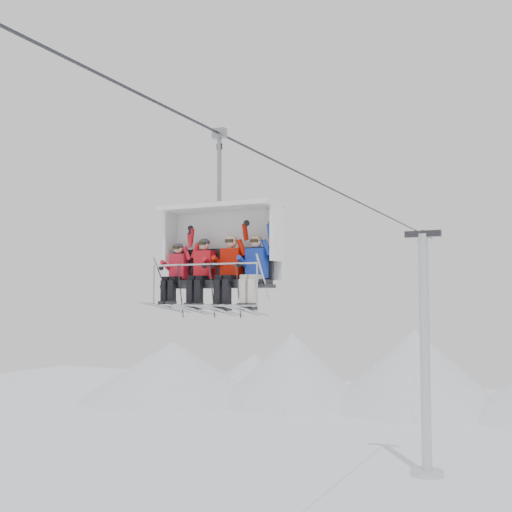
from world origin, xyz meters
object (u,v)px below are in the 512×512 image
at_px(chairlift_carrier, 222,247).
at_px(lift_tower_right, 425,369).
at_px(skier_center_left, 202,270).
at_px(skier_far_right, 255,269).
at_px(skier_far_left, 176,272).
at_px(skier_center_right, 230,269).

bearing_deg(chairlift_carrier, lift_tower_right, 90.00).
height_order(lift_tower_right, chairlift_carrier, lift_tower_right).
relative_size(skier_center_left, skier_far_right, 0.99).
distance_m(skier_far_left, skier_far_right, 1.95).
height_order(skier_center_right, skier_far_right, skier_center_right).
height_order(chairlift_carrier, skier_center_left, chairlift_carrier).
xyz_separation_m(skier_center_right, skier_far_right, (0.60, -0.00, -0.01)).
relative_size(skier_center_left, skier_center_right, 0.97).
relative_size(skier_far_left, skier_center_right, 0.97).
relative_size(lift_tower_right, skier_center_right, 7.75).
height_order(skier_far_left, skier_center_left, skier_center_left).
relative_size(chairlift_carrier, skier_center_left, 2.36).
xyz_separation_m(chairlift_carrier, skier_center_left, (-0.32, -0.31, -0.53)).
bearing_deg(skier_far_left, skier_far_right, 0.32).
relative_size(lift_tower_right, skier_far_left, 7.99).
xyz_separation_m(skier_far_left, skier_center_right, (1.35, 0.01, 0.05)).
relative_size(lift_tower_right, skier_far_right, 7.93).
distance_m(chairlift_carrier, skier_center_right, 0.70).
height_order(lift_tower_right, skier_center_right, lift_tower_right).
bearing_deg(skier_center_left, lift_tower_right, 89.24).
bearing_deg(lift_tower_right, skier_center_left, -90.76).
bearing_deg(chairlift_carrier, skier_center_right, -40.73).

